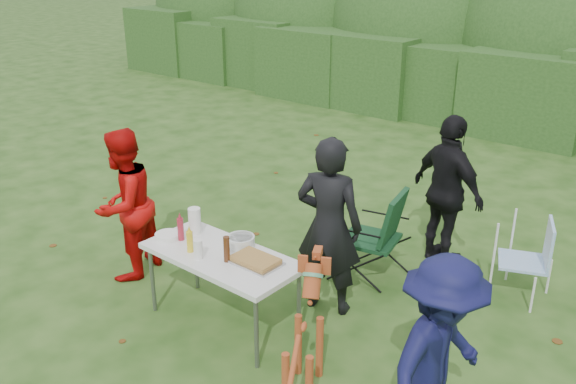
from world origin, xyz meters
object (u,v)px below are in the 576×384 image
Objects in this scene: lawn_chair at (523,258)px; beer_bottle at (227,249)px; ketchup_bottle at (181,229)px; person_red_jacket at (124,205)px; paper_towel_roll at (195,221)px; person_black_puffy at (448,192)px; camping_chair at (370,234)px; dog at (304,343)px; mustard_bottle at (190,242)px; person_cook at (329,226)px; child at (439,362)px; folding_table at (221,259)px.

lawn_chair is 2.99m from beer_bottle.
person_red_jacket is at bearing 176.32° from ketchup_bottle.
beer_bottle is 0.67m from paper_towel_roll.
person_black_puffy is 2.75m from paper_towel_roll.
camping_chair is at bearing 54.29° from paper_towel_roll.
camping_chair is at bearing 57.52° from ketchup_bottle.
dog is 1.79m from paper_towel_roll.
person_cook is at bearing 50.62° from mustard_bottle.
lawn_chair is 3.28m from paper_towel_roll.
child reaches higher than lawn_chair.
folding_table is at bearing 73.21° from person_red_jacket.
folding_table is at bearing 154.94° from beer_bottle.
person_black_puffy is 2.88m from mustard_bottle.
ketchup_bottle reaches higher than lawn_chair.
person_red_jacket is 0.96× the size of person_black_puffy.
camping_chair is at bearing 75.96° from beer_bottle.
beer_bottle reaches higher than mustard_bottle.
folding_table is 0.55m from paper_towel_roll.
person_black_puffy is (2.47, 2.42, 0.04)m from person_red_jacket.
paper_towel_roll is at bearing 131.25° from mustard_bottle.
person_cook is 1.03× the size of person_black_puffy.
lawn_chair is at bearing 47.86° from mustard_bottle.
person_red_jacket is at bearing 65.46° from person_black_puffy.
person_cook is at bearing 64.71° from beer_bottle.
camping_chair reaches higher than lawn_chair.
person_black_puffy reaches higher than camping_chair.
dog is at bearing 50.77° from lawn_chair.
dog is at bearing -13.84° from folding_table.
person_red_jacket reaches higher than paper_towel_roll.
paper_towel_roll is at bearing 85.44° from child.
mustard_bottle is (-0.25, -0.15, 0.15)m from folding_table.
ketchup_bottle is (-1.68, 0.25, 0.37)m from dog.
child is 2.74m from ketchup_bottle.
paper_towel_roll is at bearing 16.01° from person_cook.
child is 1.10m from dog.
child is 1.81× the size of lawn_chair.
paper_towel_roll reaches higher than dog.
person_red_jacket is 3.71m from child.
person_cook is at bearing 95.83° from person_black_puffy.
person_cook is 2.20m from person_red_jacket.
person_red_jacket is at bearing -172.81° from paper_towel_roll.
person_red_jacket is (-1.46, 0.02, 0.13)m from folding_table.
folding_table is 6.25× the size of beer_bottle.
dog reaches higher than ketchup_bottle.
beer_bottle is (0.64, -0.02, 0.01)m from ketchup_bottle.
mustard_bottle is (-1.25, -2.59, -0.01)m from person_black_puffy.
beer_bottle is at bearing 91.96° from person_black_puffy.
dog is at bearing -14.37° from paper_towel_roll.
person_cook is 1.96m from child.
folding_table is 2.25m from child.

